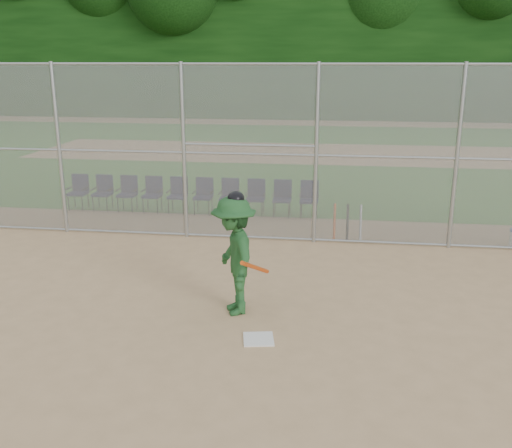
# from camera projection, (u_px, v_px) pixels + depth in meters

# --- Properties ---
(ground) EXTENTS (100.00, 100.00, 0.00)m
(ground) POSITION_uv_depth(u_px,v_px,m) (233.00, 341.00, 8.50)
(ground) COLOR tan
(ground) RESTS_ON ground
(grass_strip) EXTENTS (100.00, 100.00, 0.00)m
(grass_strip) POSITION_uv_depth(u_px,v_px,m) (302.00, 153.00, 25.63)
(grass_strip) COLOR #28631D
(grass_strip) RESTS_ON ground
(dirt_patch_far) EXTENTS (24.00, 24.00, 0.00)m
(dirt_patch_far) POSITION_uv_depth(u_px,v_px,m) (302.00, 153.00, 25.63)
(dirt_patch_far) COLOR tan
(dirt_patch_far) RESTS_ON ground
(backstop_fence) EXTENTS (16.09, 0.09, 4.00)m
(backstop_fence) POSITION_uv_depth(u_px,v_px,m) (271.00, 151.00, 12.68)
(backstop_fence) COLOR gray
(backstop_fence) RESTS_ON ground
(treeline) EXTENTS (81.00, 60.00, 11.00)m
(treeline) POSITION_uv_depth(u_px,v_px,m) (308.00, 26.00, 26.01)
(treeline) COLOR black
(treeline) RESTS_ON ground
(home_plate) EXTENTS (0.52, 0.52, 0.02)m
(home_plate) POSITION_uv_depth(u_px,v_px,m) (258.00, 339.00, 8.53)
(home_plate) COLOR silver
(home_plate) RESTS_ON ground
(batter_at_plate) EXTENTS (1.16, 1.50, 2.05)m
(batter_at_plate) POSITION_uv_depth(u_px,v_px,m) (234.00, 255.00, 9.21)
(batter_at_plate) COLOR #1F4E24
(batter_at_plate) RESTS_ON ground
(spare_bats) EXTENTS (0.66, 0.38, 0.83)m
(spare_bats) POSITION_uv_depth(u_px,v_px,m) (347.00, 222.00, 13.19)
(spare_bats) COLOR #D84C14
(spare_bats) RESTS_ON ground
(chair_0) EXTENTS (0.54, 0.52, 0.96)m
(chair_0) POSITION_uv_depth(u_px,v_px,m) (78.00, 192.00, 15.85)
(chair_0) COLOR #0F1238
(chair_0) RESTS_ON ground
(chair_1) EXTENTS (0.54, 0.52, 0.96)m
(chair_1) POSITION_uv_depth(u_px,v_px,m) (102.00, 193.00, 15.76)
(chair_1) COLOR #0F1238
(chair_1) RESTS_ON ground
(chair_2) EXTENTS (0.54, 0.52, 0.96)m
(chair_2) POSITION_uv_depth(u_px,v_px,m) (127.00, 194.00, 15.67)
(chair_2) COLOR #0F1238
(chair_2) RESTS_ON ground
(chair_3) EXTENTS (0.54, 0.52, 0.96)m
(chair_3) POSITION_uv_depth(u_px,v_px,m) (152.00, 195.00, 15.57)
(chair_3) COLOR #0F1238
(chair_3) RESTS_ON ground
(chair_4) EXTENTS (0.54, 0.52, 0.96)m
(chair_4) POSITION_uv_depth(u_px,v_px,m) (177.00, 196.00, 15.48)
(chair_4) COLOR #0F1238
(chair_4) RESTS_ON ground
(chair_5) EXTENTS (0.54, 0.52, 0.96)m
(chair_5) POSITION_uv_depth(u_px,v_px,m) (203.00, 196.00, 15.39)
(chair_5) COLOR #0F1238
(chair_5) RESTS_ON ground
(chair_6) EXTENTS (0.54, 0.52, 0.96)m
(chair_6) POSITION_uv_depth(u_px,v_px,m) (229.00, 197.00, 15.30)
(chair_6) COLOR #0F1238
(chair_6) RESTS_ON ground
(chair_7) EXTENTS (0.54, 0.52, 0.96)m
(chair_7) POSITION_uv_depth(u_px,v_px,m) (255.00, 198.00, 15.20)
(chair_7) COLOR #0F1238
(chair_7) RESTS_ON ground
(chair_8) EXTENTS (0.54, 0.52, 0.96)m
(chair_8) POSITION_uv_depth(u_px,v_px,m) (282.00, 199.00, 15.11)
(chair_8) COLOR #0F1238
(chair_8) RESTS_ON ground
(chair_9) EXTENTS (0.54, 0.52, 0.96)m
(chair_9) POSITION_uv_depth(u_px,v_px,m) (309.00, 200.00, 15.02)
(chair_9) COLOR #0F1238
(chair_9) RESTS_ON ground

